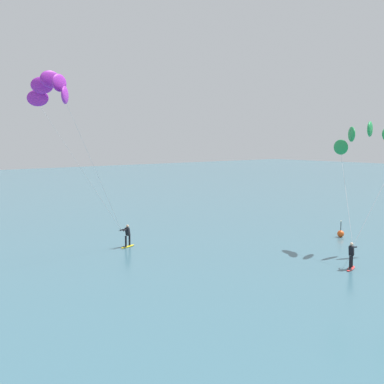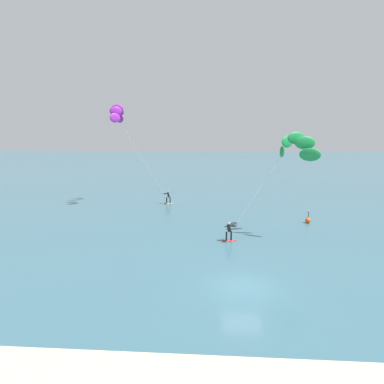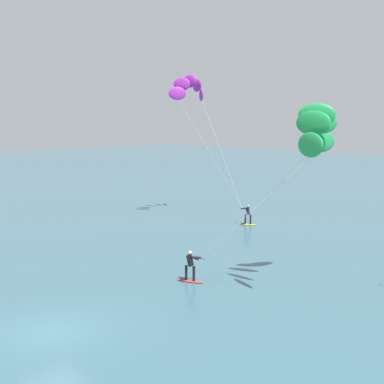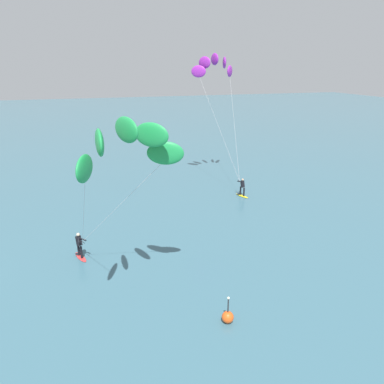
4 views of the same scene
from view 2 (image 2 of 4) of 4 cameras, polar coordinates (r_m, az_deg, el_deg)
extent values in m
plane|color=#386070|center=(22.37, 8.29, -15.09)|extent=(240.00, 240.00, 0.00)
ellipsoid|color=red|center=(30.31, 6.04, -7.95)|extent=(1.53, 0.86, 0.08)
cube|color=black|center=(30.14, 5.31, -7.94)|extent=(0.36, 0.37, 0.02)
cylinder|color=black|center=(30.26, 6.44, -7.14)|extent=(0.14, 0.14, 0.78)
cylinder|color=black|center=(30.09, 5.66, -7.22)|extent=(0.14, 0.14, 0.78)
cube|color=black|center=(29.97, 6.08, -5.92)|extent=(0.40, 0.39, 0.63)
sphere|color=beige|center=(29.86, 6.10, -5.15)|extent=(0.20, 0.20, 0.20)
cylinder|color=black|center=(30.16, 7.03, -5.54)|extent=(0.52, 0.25, 0.03)
cylinder|color=black|center=(30.13, 6.47, -5.48)|extent=(0.49, 0.49, 0.15)
cylinder|color=black|center=(29.94, 6.65, -5.59)|extent=(0.60, 0.11, 0.15)
ellipsoid|color=#1E9347|center=(30.51, 18.79, 5.83)|extent=(1.73, 0.93, 1.10)
ellipsoid|color=#1E9347|center=(31.03, 18.04, 7.68)|extent=(1.74, 0.35, 1.10)
ellipsoid|color=#1E9347|center=(32.03, 16.70, 8.48)|extent=(1.72, 0.99, 1.10)
ellipsoid|color=#1E9347|center=(33.06, 15.37, 7.97)|extent=(1.43, 1.47, 1.10)
ellipsoid|color=#1E9347|center=(33.72, 14.57, 6.46)|extent=(0.93, 1.73, 1.10)
cylinder|color=#B2B2B7|center=(30.06, 12.93, -0.10)|extent=(6.09, 0.50, 5.81)
cylinder|color=#B2B2B7|center=(31.73, 11.00, 0.53)|extent=(4.50, 4.16, 5.81)
ellipsoid|color=yellow|center=(44.47, -3.88, -1.90)|extent=(1.53, 0.84, 0.08)
cube|color=black|center=(44.38, -4.41, -1.87)|extent=(0.36, 0.36, 0.02)
cylinder|color=black|center=(44.42, -3.61, -1.34)|extent=(0.14, 0.14, 0.78)
cylinder|color=black|center=(44.34, -4.17, -1.37)|extent=(0.14, 0.14, 0.78)
cube|color=black|center=(44.24, -3.90, -0.48)|extent=(0.40, 0.39, 0.63)
sphere|color=tan|center=(44.17, -3.91, 0.05)|extent=(0.20, 0.20, 0.20)
cylinder|color=black|center=(44.24, -4.62, -0.30)|extent=(0.55, 0.09, 0.03)
cylinder|color=black|center=(44.11, -4.27, -0.28)|extent=(0.57, 0.36, 0.15)
cylinder|color=black|center=(44.33, -4.26, -0.23)|extent=(0.60, 0.25, 0.15)
ellipsoid|color=purple|center=(45.72, -11.74, 11.73)|extent=(1.33, 1.17, 1.10)
ellipsoid|color=purple|center=(45.13, -11.91, 12.74)|extent=(1.48, 0.72, 1.10)
ellipsoid|color=purple|center=(44.11, -12.16, 13.18)|extent=(1.48, 0.47, 1.10)
ellipsoid|color=purple|center=(43.06, -12.40, 12.83)|extent=(1.43, 0.97, 1.10)
ellipsoid|color=purple|center=(42.42, -12.51, 11.80)|extent=(1.17, 1.33, 1.10)
cylinder|color=#B2B2B7|center=(44.66, -8.19, 5.63)|extent=(5.65, 1.13, 9.12)
cylinder|color=#B2B2B7|center=(43.00, -8.43, 5.44)|extent=(5.31, 2.24, 9.12)
sphere|color=#EA5119|center=(37.50, 18.48, -4.43)|extent=(0.56, 0.56, 0.56)
cylinder|color=#262628|center=(37.35, 18.53, -3.50)|extent=(0.06, 0.06, 0.70)
sphere|color=#F2F2CC|center=(37.25, 18.57, -2.88)|extent=(0.12, 0.12, 0.12)
camera|label=1|loc=(28.46, -62.53, 1.79)|focal=47.60mm
camera|label=3|loc=(21.95, 68.61, 0.70)|focal=49.22mm
camera|label=4|loc=(36.76, 41.84, 10.44)|focal=33.89mm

